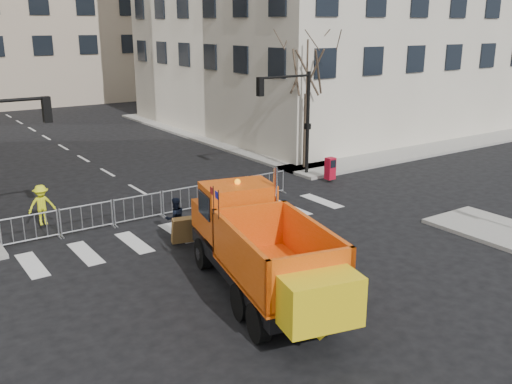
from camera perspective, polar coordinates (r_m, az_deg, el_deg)
ground at (r=18.27m, az=3.32°, el=-8.38°), size 120.00×120.00×0.00m
sidewalk_back at (r=25.03m, az=-8.66°, el=-1.41°), size 64.00×5.00×0.15m
traffic_light_right at (r=29.74m, az=5.19°, el=6.75°), size 0.18×0.18×5.40m
crowd_barriers at (r=23.81m, az=-9.37°, el=-1.17°), size 12.60×0.60×1.10m
street_tree at (r=30.79m, az=5.06°, el=9.06°), size 3.00×3.00×7.50m
plow_truck at (r=16.29m, az=0.56°, el=-5.52°), size 4.39×9.39×3.53m
cop_a at (r=19.83m, az=-2.51°, el=-3.63°), size 0.75×0.71×1.72m
cop_b at (r=21.22m, az=-8.07°, el=-2.62°), size 0.81×0.65×1.58m
cop_c at (r=20.49m, az=0.87°, el=-3.15°), size 0.98×0.86×1.59m
worker at (r=23.55m, az=-20.63°, el=-1.22°), size 1.06×0.64×1.59m
newspaper_box at (r=28.92m, az=7.43°, el=2.35°), size 0.47×0.42×1.10m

